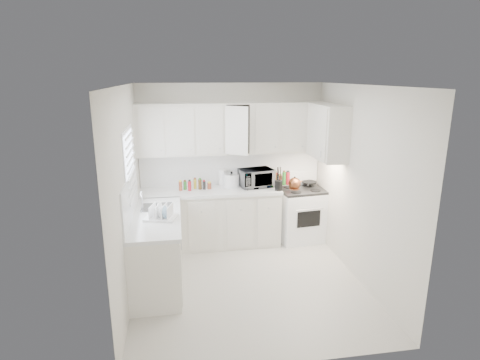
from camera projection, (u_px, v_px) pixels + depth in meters
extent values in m
plane|color=#BBB6AB|center=(248.00, 282.00, 5.33)|extent=(3.20, 3.20, 0.00)
plane|color=white|center=(249.00, 85.00, 4.65)|extent=(3.20, 3.20, 0.00)
plane|color=beige|center=(231.00, 163.00, 6.52)|extent=(3.00, 0.00, 3.00)
plane|color=beige|center=(281.00, 241.00, 3.47)|extent=(3.00, 0.00, 3.00)
plane|color=beige|center=(127.00, 196.00, 4.76)|extent=(0.00, 3.20, 3.20)
plane|color=beige|center=(360.00, 185.00, 5.22)|extent=(0.00, 3.20, 3.20)
cube|color=silver|center=(210.00, 191.00, 6.26)|extent=(2.24, 0.64, 0.05)
cube|color=silver|center=(156.00, 218.00, 5.10)|extent=(0.64, 1.62, 0.05)
cube|color=silver|center=(232.00, 168.00, 6.53)|extent=(2.98, 0.02, 0.55)
cube|color=silver|center=(130.00, 197.00, 4.97)|extent=(0.02, 1.60, 0.55)
imported|color=gray|center=(256.00, 176.00, 6.38)|extent=(0.58, 0.40, 0.36)
cylinder|color=white|center=(222.00, 177.00, 6.47)|extent=(0.12, 0.12, 0.27)
cylinder|color=brown|center=(181.00, 185.00, 6.29)|extent=(0.06, 0.06, 0.13)
cylinder|color=#2C7E2A|center=(185.00, 186.00, 6.21)|extent=(0.06, 0.06, 0.13)
cylinder|color=#A81623|center=(190.00, 184.00, 6.31)|extent=(0.06, 0.06, 0.13)
cylinder|color=yellow|center=(195.00, 186.00, 6.24)|extent=(0.06, 0.06, 0.13)
cylinder|color=#533817|center=(199.00, 184.00, 6.33)|extent=(0.06, 0.06, 0.13)
cylinder|color=black|center=(204.00, 185.00, 6.26)|extent=(0.06, 0.06, 0.13)
cylinder|color=brown|center=(209.00, 184.00, 6.36)|extent=(0.06, 0.06, 0.13)
cylinder|color=#A81623|center=(267.00, 179.00, 6.54)|extent=(0.06, 0.06, 0.19)
cylinder|color=yellow|center=(271.00, 180.00, 6.49)|extent=(0.06, 0.06, 0.19)
cylinder|color=#533817|center=(274.00, 178.00, 6.55)|extent=(0.06, 0.06, 0.19)
cylinder|color=black|center=(278.00, 179.00, 6.51)|extent=(0.06, 0.06, 0.19)
cylinder|color=brown|center=(280.00, 178.00, 6.57)|extent=(0.06, 0.06, 0.19)
cylinder|color=#2C7E2A|center=(284.00, 179.00, 6.52)|extent=(0.06, 0.06, 0.19)
cylinder|color=#A81623|center=(286.00, 178.00, 6.59)|extent=(0.06, 0.06, 0.19)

